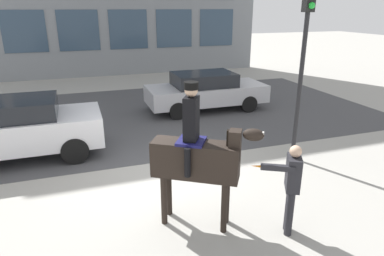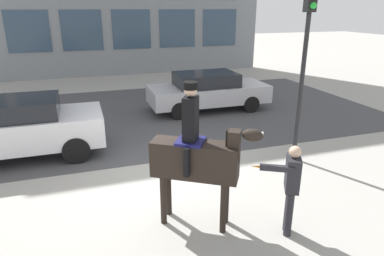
# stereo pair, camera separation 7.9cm
# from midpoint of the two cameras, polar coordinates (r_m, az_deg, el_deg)

# --- Properties ---
(ground_plane) EXTENTS (80.00, 80.00, 0.00)m
(ground_plane) POSITION_cam_midpoint_polar(r_m,az_deg,el_deg) (8.45, -4.81, -7.10)
(ground_plane) COLOR #9E9B93
(road_surface) EXTENTS (18.39, 8.50, 0.01)m
(road_surface) POSITION_cam_midpoint_polar(r_m,az_deg,el_deg) (12.80, -9.78, 2.11)
(road_surface) COLOR #444447
(road_surface) RESTS_ON ground_plane
(mounted_horse_lead) EXTENTS (1.78, 1.28, 2.64)m
(mounted_horse_lead) POSITION_cam_midpoint_polar(r_m,az_deg,el_deg) (5.92, 1.19, -4.69)
(mounted_horse_lead) COLOR black
(mounted_horse_lead) RESTS_ON ground_plane
(pedestrian_bystander) EXTENTS (0.91, 0.46, 1.66)m
(pedestrian_bystander) POSITION_cam_midpoint_polar(r_m,az_deg,el_deg) (6.06, 16.50, -8.89)
(pedestrian_bystander) COLOR #232328
(pedestrian_bystander) RESTS_ON ground_plane
(street_car_near_lane) EXTENTS (3.92, 1.88, 1.58)m
(street_car_near_lane) POSITION_cam_midpoint_polar(r_m,az_deg,el_deg) (9.91, -25.95, 0.20)
(street_car_near_lane) COLOR silver
(street_car_near_lane) RESTS_ON ground_plane
(street_car_far_lane) EXTENTS (4.53, 1.87, 1.44)m
(street_car_far_lane) POSITION_cam_midpoint_polar(r_m,az_deg,el_deg) (13.17, 2.83, 6.24)
(street_car_far_lane) COLOR #B7B7BC
(street_car_far_lane) RESTS_ON ground_plane
(traffic_light) EXTENTS (0.24, 0.29, 4.38)m
(traffic_light) POSITION_cam_midpoint_polar(r_m,az_deg,el_deg) (8.68, 18.71, 12.84)
(traffic_light) COLOR black
(traffic_light) RESTS_ON ground_plane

